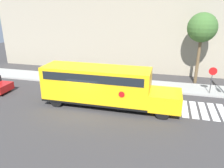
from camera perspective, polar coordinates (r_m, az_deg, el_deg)
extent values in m
plane|color=#3A3838|center=(17.48, -7.10, -6.39)|extent=(60.00, 60.00, 0.00)
cube|color=#9E9E99|center=(23.14, -1.27, 0.59)|extent=(44.00, 3.00, 0.15)
cube|color=#9E937F|center=(28.22, 2.37, 16.65)|extent=(32.00, 4.00, 12.33)
cube|color=white|center=(18.28, 18.43, -6.07)|extent=(0.50, 3.20, 0.01)
cube|color=white|center=(18.36, 20.61, -6.23)|extent=(0.50, 3.20, 0.01)
cube|color=white|center=(18.46, 22.77, -6.38)|extent=(0.50, 3.20, 0.01)
cube|color=white|center=(18.59, 24.91, -6.52)|extent=(0.50, 3.20, 0.01)
cube|color=white|center=(18.74, 27.02, -6.65)|extent=(0.50, 3.20, 0.01)
cube|color=yellow|center=(17.31, -4.13, -0.01)|extent=(8.46, 2.50, 2.74)
cube|color=yellow|center=(16.76, 13.74, -4.00)|extent=(2.31, 2.50, 1.22)
cube|color=black|center=(17.78, -4.03, -3.92)|extent=(8.46, 2.54, 0.16)
cube|color=black|center=(17.05, -4.19, 2.58)|extent=(7.79, 2.53, 0.64)
cylinder|color=red|center=(15.61, 2.51, -2.74)|extent=(0.44, 0.02, 0.44)
cylinder|color=black|center=(17.97, 13.32, -4.27)|extent=(1.00, 0.30, 1.00)
cylinder|color=black|center=(16.01, 13.05, -7.32)|extent=(1.00, 0.30, 1.00)
cylinder|color=black|center=(19.81, -11.39, -1.85)|extent=(1.00, 0.30, 1.00)
cylinder|color=black|center=(18.05, -14.32, -4.26)|extent=(1.00, 0.30, 1.00)
cylinder|color=black|center=(23.31, -25.79, -0.66)|extent=(0.64, 0.22, 0.64)
cylinder|color=#38383A|center=(21.50, 24.45, 0.26)|extent=(0.07, 0.07, 2.28)
cylinder|color=red|center=(21.15, 24.89, 3.05)|extent=(0.70, 0.03, 0.70)
cylinder|color=brown|center=(24.00, 21.51, 5.74)|extent=(0.32, 0.32, 4.84)
sphere|color=#3D662D|center=(23.51, 22.52, 13.49)|extent=(2.85, 2.85, 2.85)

